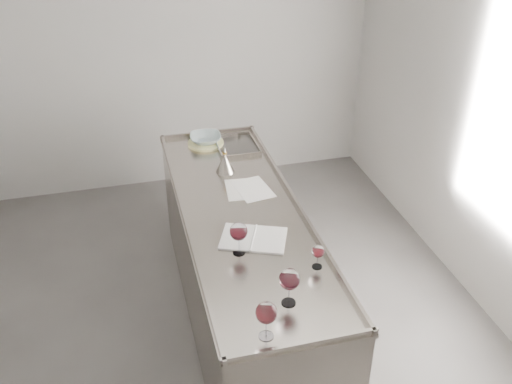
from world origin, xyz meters
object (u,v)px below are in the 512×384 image
object	(u,v)px
ceramic_bowl	(205,139)
wine_funnel	(225,164)
counter	(243,270)
wine_glass_small	(318,252)
wine_glass_middle	(266,314)
wine_glass_right	(289,280)
wine_glass_left	(239,232)
notebook	(253,238)

from	to	relation	value
ceramic_bowl	wine_funnel	xyz separation A→B (m)	(0.06, -0.47, 0.01)
counter	wine_glass_small	size ratio (longest dim) A/B	16.84
wine_glass_middle	wine_glass_small	size ratio (longest dim) A/B	1.42
wine_glass_small	ceramic_bowl	bearing A→B (deg)	101.01
wine_glass_right	wine_glass_left	bearing A→B (deg)	107.30
wine_funnel	wine_glass_right	bearing A→B (deg)	-88.94
ceramic_bowl	wine_funnel	world-z (taller)	wine_funnel
wine_glass_middle	wine_glass_right	xyz separation A→B (m)	(0.17, 0.19, 0.01)
counter	wine_glass_right	size ratio (longest dim) A/B	11.41
notebook	wine_glass_small	bearing A→B (deg)	-28.58
wine_glass_middle	wine_funnel	bearing A→B (deg)	84.86
wine_glass_small	ceramic_bowl	distance (m)	1.69
wine_glass_right	wine_glass_small	distance (m)	0.34
counter	wine_funnel	world-z (taller)	wine_funnel
wine_glass_middle	notebook	xyz separation A→B (m)	(0.14, 0.78, -0.14)
wine_glass_right	wine_glass_middle	bearing A→B (deg)	-131.58
wine_glass_left	notebook	world-z (taller)	wine_glass_left
wine_glass_right	ceramic_bowl	world-z (taller)	wine_glass_right
wine_glass_left	wine_glass_small	size ratio (longest dim) A/B	1.40
wine_glass_small	ceramic_bowl	size ratio (longest dim) A/B	0.60
wine_glass_middle	notebook	distance (m)	0.80
wine_glass_small	notebook	bearing A→B (deg)	128.93
wine_glass_right	ceramic_bowl	xyz separation A→B (m)	(-0.08, 1.90, -0.10)
wine_glass_left	wine_glass_middle	world-z (taller)	wine_glass_middle
counter	wine_glass_right	bearing A→B (deg)	-87.79
counter	ceramic_bowl	world-z (taller)	ceramic_bowl
counter	ceramic_bowl	size ratio (longest dim) A/B	10.03
ceramic_bowl	wine_glass_left	bearing A→B (deg)	-92.64
wine_glass_middle	ceramic_bowl	bearing A→B (deg)	87.54
counter	notebook	bearing A→B (deg)	-90.26
wine_glass_middle	notebook	size ratio (longest dim) A/B	0.45
wine_glass_middle	ceramic_bowl	xyz separation A→B (m)	(0.09, 2.10, -0.09)
wine_glass_left	wine_funnel	size ratio (longest dim) A/B	1.02
wine_glass_middle	wine_glass_right	bearing A→B (deg)	48.42
wine_glass_middle	ceramic_bowl	distance (m)	2.10
wine_glass_left	wine_glass_middle	bearing A→B (deg)	-92.09
wine_glass_middle	wine_glass_small	distance (m)	0.60
counter	wine_glass_small	world-z (taller)	wine_glass_small
notebook	wine_glass_right	bearing A→B (deg)	-64.02
wine_glass_left	notebook	xyz separation A→B (m)	(0.11, 0.11, -0.14)
wine_glass_right	notebook	xyz separation A→B (m)	(-0.04, 0.58, -0.14)
wine_glass_middle	wine_glass_right	size ratio (longest dim) A/B	0.96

